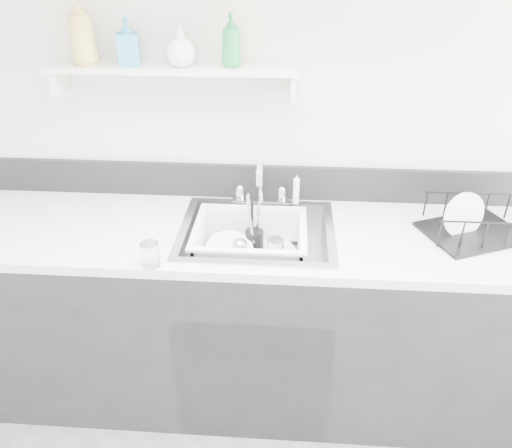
# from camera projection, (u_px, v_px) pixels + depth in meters

# --- Properties ---
(room_shell) EXTENTS (3.50, 3.00, 2.60)m
(room_shell) POSITION_uv_depth(u_px,v_px,m) (229.00, 110.00, 0.99)
(room_shell) COLOR silver
(room_shell) RESTS_ON ground
(counter_run) EXTENTS (3.20, 0.62, 0.92)m
(counter_run) POSITION_uv_depth(u_px,v_px,m) (257.00, 316.00, 2.30)
(counter_run) COLOR black
(counter_run) RESTS_ON ground
(backsplash) EXTENTS (3.20, 0.02, 0.16)m
(backsplash) POSITION_uv_depth(u_px,v_px,m) (261.00, 182.00, 2.28)
(backsplash) COLOR black
(backsplash) RESTS_ON counter_run
(sink) EXTENTS (0.64, 0.52, 0.20)m
(sink) POSITION_uv_depth(u_px,v_px,m) (257.00, 249.00, 2.11)
(sink) COLOR silver
(sink) RESTS_ON counter_run
(faucet) EXTENTS (0.26, 0.18, 0.23)m
(faucet) POSITION_uv_depth(u_px,v_px,m) (261.00, 191.00, 2.25)
(faucet) COLOR silver
(faucet) RESTS_ON counter_run
(side_sprayer) EXTENTS (0.03, 0.03, 0.14)m
(side_sprayer) POSITION_uv_depth(u_px,v_px,m) (296.00, 189.00, 2.24)
(side_sprayer) COLOR white
(side_sprayer) RESTS_ON counter_run
(wall_shelf) EXTENTS (1.00, 0.16, 0.12)m
(wall_shelf) POSITION_uv_depth(u_px,v_px,m) (173.00, 70.00, 1.99)
(wall_shelf) COLOR silver
(wall_shelf) RESTS_ON room_shell
(wash_tub) EXTENTS (0.59, 0.54, 0.18)m
(wash_tub) POSITION_uv_depth(u_px,v_px,m) (250.00, 245.00, 2.11)
(wash_tub) COLOR white
(wash_tub) RESTS_ON sink
(plate_stack) EXTENTS (0.25, 0.24, 0.10)m
(plate_stack) POSITION_uv_depth(u_px,v_px,m) (232.00, 256.00, 2.13)
(plate_stack) COLOR white
(plate_stack) RESTS_ON wash_tub
(utensil_cup) EXTENTS (0.08, 0.08, 0.27)m
(utensil_cup) POSITION_uv_depth(u_px,v_px,m) (254.00, 239.00, 2.18)
(utensil_cup) COLOR black
(utensil_cup) RESTS_ON wash_tub
(ladle) EXTENTS (0.26, 0.28, 0.08)m
(ladle) POSITION_uv_depth(u_px,v_px,m) (249.00, 257.00, 2.10)
(ladle) COLOR silver
(ladle) RESTS_ON wash_tub
(tumbler_in_tub) EXTENTS (0.09, 0.09, 0.10)m
(tumbler_in_tub) POSITION_uv_depth(u_px,v_px,m) (275.00, 250.00, 2.12)
(tumbler_in_tub) COLOR white
(tumbler_in_tub) RESTS_ON wash_tub
(tumbler_counter) EXTENTS (0.07, 0.07, 0.10)m
(tumbler_counter) POSITION_uv_depth(u_px,v_px,m) (150.00, 255.00, 1.83)
(tumbler_counter) COLOR white
(tumbler_counter) RESTS_ON counter_run
(dish_rack) EXTENTS (0.46, 0.41, 0.13)m
(dish_rack) POSITION_uv_depth(u_px,v_px,m) (475.00, 220.00, 2.01)
(dish_rack) COLOR black
(dish_rack) RESTS_ON counter_run
(bowl_small) EXTENTS (0.15, 0.15, 0.04)m
(bowl_small) POSITION_uv_depth(u_px,v_px,m) (273.00, 264.00, 2.09)
(bowl_small) COLOR white
(bowl_small) RESTS_ON wash_tub
(soap_bottle_a) EXTENTS (0.11, 0.12, 0.26)m
(soap_bottle_a) POSITION_uv_depth(u_px,v_px,m) (82.00, 30.00, 1.92)
(soap_bottle_a) COLOR tan
(soap_bottle_a) RESTS_ON wall_shelf
(soap_bottle_b) EXTENTS (0.10, 0.10, 0.18)m
(soap_bottle_b) POSITION_uv_depth(u_px,v_px,m) (128.00, 42.00, 1.93)
(soap_bottle_b) COLOR #2F8EC1
(soap_bottle_b) RESTS_ON wall_shelf
(soap_bottle_c) EXTENTS (0.14, 0.14, 0.15)m
(soap_bottle_c) POSITION_uv_depth(u_px,v_px,m) (180.00, 46.00, 1.93)
(soap_bottle_c) COLOR silver
(soap_bottle_c) RESTS_ON wall_shelf
(soap_bottle_d) EXTENTS (0.08, 0.08, 0.20)m
(soap_bottle_d) POSITION_uv_depth(u_px,v_px,m) (231.00, 40.00, 1.91)
(soap_bottle_d) COLOR #1A813E
(soap_bottle_d) RESTS_ON wall_shelf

